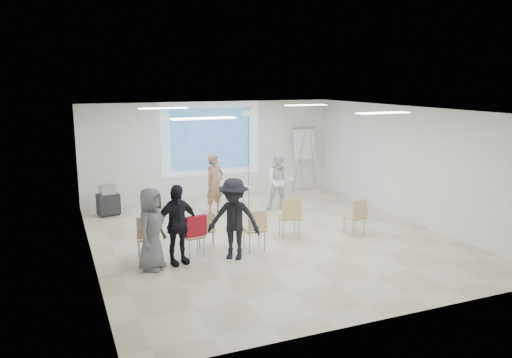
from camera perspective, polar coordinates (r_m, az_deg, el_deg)
name	(u,v)px	position (r m, az deg, el deg)	size (l,w,h in m)	color
floor	(269,238)	(11.97, 1.47, -6.81)	(8.00, 9.00, 0.10)	beige
ceiling	(269,108)	(11.39, 1.55, 8.17)	(8.00, 9.00, 0.10)	white
wall_back	(211,150)	(15.79, -5.20, 3.37)	(8.00, 0.10, 3.00)	silver
wall_left	(86,189)	(10.64, -18.87, -1.11)	(0.10, 9.00, 3.00)	silver
wall_right	(410,164)	(13.71, 17.19, 1.69)	(0.10, 9.00, 3.00)	silver
projection_halo	(211,139)	(15.69, -5.15, 4.61)	(3.20, 0.01, 2.30)	silver
projection_image	(211,139)	(15.67, -5.14, 4.60)	(2.60, 0.01, 1.90)	teal
pedestal_table	(240,198)	(13.97, -1.80, -2.17)	(0.67, 0.67, 0.75)	silver
player_left	(215,180)	(13.76, -4.75, -0.14)	(0.69, 0.47, 1.90)	#8E6957
player_right	(280,178)	(14.13, 2.75, 0.06)	(0.88, 0.71, 1.83)	white
controller_left	(218,168)	(13.99, -4.38, 1.32)	(0.04, 0.13, 0.04)	silver
controller_right	(271,166)	(14.22, 1.68, 1.46)	(0.04, 0.12, 0.04)	white
chair_far_left	(148,234)	(10.48, -12.28, -6.20)	(0.48, 0.51, 0.96)	tan
chair_left_mid	(195,234)	(10.56, -7.02, -6.21)	(0.47, 0.49, 0.87)	tan
chair_left_inner	(206,228)	(11.06, -5.70, -5.55)	(0.46, 0.48, 0.81)	tan
chair_center	(256,227)	(10.83, -0.05, -5.48)	(0.44, 0.48, 0.92)	tan
chair_right_inner	(290,214)	(11.69, 3.92, -4.05)	(0.55, 0.57, 0.98)	tan
chair_right_far	(357,214)	(12.10, 11.42, -3.96)	(0.45, 0.48, 0.90)	tan
red_jacket	(196,226)	(10.36, -6.89, -5.35)	(0.45, 0.10, 0.43)	#AB1524
laptop	(206,228)	(11.15, -5.75, -5.64)	(0.30, 0.22, 0.02)	black
audience_left	(176,219)	(10.11, -9.08, -4.52)	(1.09, 0.66, 1.88)	black
audience_mid	(234,214)	(10.28, -2.55, -3.97)	(1.25, 0.68, 1.94)	black
audience_outer	(151,224)	(9.93, -11.91, -5.06)	(0.90, 0.59, 1.84)	slate
flipchart_easel	(304,144)	(16.67, 5.52, 4.02)	(0.92, 0.69, 2.13)	gray
av_cart	(108,201)	(14.28, -16.53, -2.46)	(0.63, 0.54, 0.84)	black
ceiling_projector	(249,119)	(12.83, -0.77, 6.91)	(0.30, 0.25, 3.00)	white
fluor_panel_nw	(163,108)	(12.69, -10.58, 7.95)	(1.20, 0.30, 0.02)	white
fluor_panel_ne	(306,105)	(14.07, 5.74, 8.40)	(1.20, 0.30, 0.02)	white
fluor_panel_sw	(203,118)	(9.30, -6.04, 6.89)	(1.20, 0.30, 0.02)	white
fluor_panel_se	(383,113)	(11.11, 14.32, 7.33)	(1.20, 0.30, 0.02)	white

